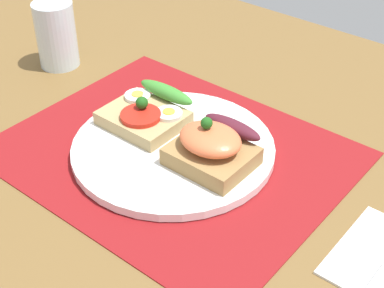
% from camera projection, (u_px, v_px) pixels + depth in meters
% --- Properties ---
extents(ground_plane, '(1.20, 0.90, 0.03)m').
position_uv_depth(ground_plane, '(174.00, 164.00, 0.73)').
color(ground_plane, brown).
extents(placemat, '(0.41, 0.33, 0.00)m').
position_uv_depth(placemat, '(173.00, 153.00, 0.72)').
color(placemat, maroon).
rests_on(placemat, ground_plane).
extents(plate, '(0.25, 0.25, 0.01)m').
position_uv_depth(plate, '(173.00, 148.00, 0.72)').
color(plate, white).
rests_on(plate, placemat).
extents(sandwich_egg_tomato, '(0.10, 0.10, 0.04)m').
position_uv_depth(sandwich_egg_tomato, '(147.00, 113.00, 0.75)').
color(sandwich_egg_tomato, tan).
rests_on(sandwich_egg_tomato, plate).
extents(sandwich_salmon, '(0.09, 0.09, 0.06)m').
position_uv_depth(sandwich_salmon, '(213.00, 147.00, 0.67)').
color(sandwich_salmon, '#9C7945').
rests_on(sandwich_salmon, plate).
extents(drinking_glass, '(0.06, 0.06, 0.10)m').
position_uv_depth(drinking_glass, '(56.00, 35.00, 0.88)').
color(drinking_glass, silver).
rests_on(drinking_glass, ground_plane).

